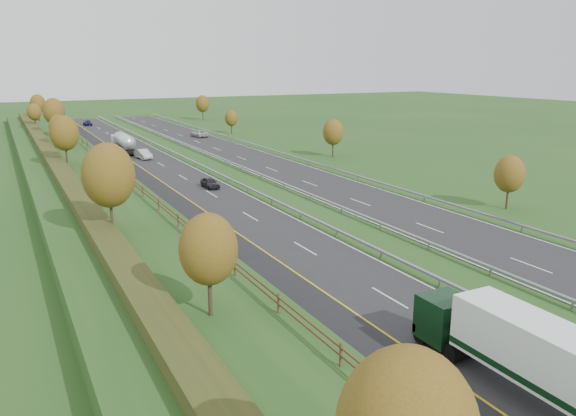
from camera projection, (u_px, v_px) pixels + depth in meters
name	position (u px, v px, depth m)	size (l,w,h in m)	color
ground	(238.00, 178.00, 79.52)	(400.00, 400.00, 0.00)	#214719
near_carriageway	(172.00, 177.00, 80.27)	(10.50, 200.00, 0.04)	black
far_carriageway	(276.00, 168.00, 87.59)	(10.50, 200.00, 0.04)	black
hard_shoulder	(146.00, 179.00, 78.60)	(3.00, 200.00, 0.04)	black
lane_markings	(215.00, 173.00, 83.00)	(26.75, 200.00, 0.01)	silver
embankment_left	(76.00, 178.00, 74.25)	(12.00, 200.00, 2.00)	#214719
hedge_left	(59.00, 168.00, 72.98)	(2.20, 180.00, 1.10)	#2F3917
fence_left	(110.00, 163.00, 75.47)	(0.12, 189.06, 1.20)	#422B19
median_barrier_near	(210.00, 170.00, 82.65)	(0.32, 200.00, 0.71)	gray
median_barrier_far	(242.00, 167.00, 84.91)	(0.32, 200.00, 0.71)	gray
outer_barrier_far	(308.00, 161.00, 90.02)	(0.32, 200.00, 0.71)	gray
trees_left	(78.00, 141.00, 70.18)	(6.64, 164.30, 7.66)	#2D2116
trees_far	(272.00, 121.00, 117.60)	(8.45, 118.60, 7.12)	#2D2116
box_lorry	(556.00, 368.00, 25.30)	(2.58, 16.28, 4.06)	black
road_tanker	(123.00, 142.00, 102.47)	(2.40, 11.22, 3.46)	silver
car_dark_near	(210.00, 183.00, 73.02)	(1.58, 3.92, 1.34)	black
car_silver_mid	(143.00, 154.00, 95.53)	(1.69, 4.84, 1.59)	#AEAEB3
car_small_far	(88.00, 123.00, 148.05)	(1.85, 4.56, 1.32)	#111237
car_oncoming	(199.00, 134.00, 124.65)	(2.44, 5.29, 1.47)	silver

